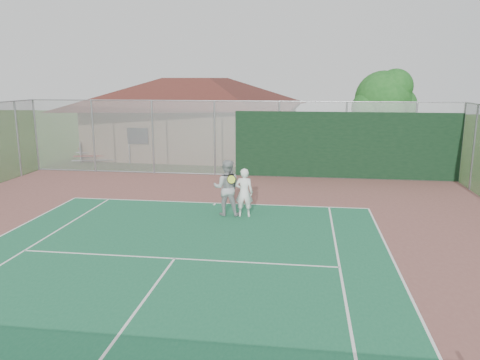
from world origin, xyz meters
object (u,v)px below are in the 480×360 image
clubhouse (197,109)px  bleachers (106,150)px  player_white_front (244,193)px  player_grey_back (227,188)px  tree (384,101)px

clubhouse → bleachers: (-4.58, -2.99, -2.16)m
player_white_front → player_grey_back: size_ratio=0.88×
tree → player_grey_back: 13.88m
bleachers → player_white_front: 13.44m
clubhouse → player_white_front: bearing=-68.1°
bleachers → tree: 15.70m
player_grey_back → bleachers: bearing=-51.0°
tree → player_white_front: tree is taller
tree → player_white_front: 13.70m
player_grey_back → clubhouse: bearing=-74.9°
clubhouse → tree: clubhouse is taller
player_grey_back → tree: bearing=-121.8°
bleachers → player_grey_back: size_ratio=1.84×
player_white_front → player_grey_back: player_grey_back is taller
bleachers → player_grey_back: 12.99m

